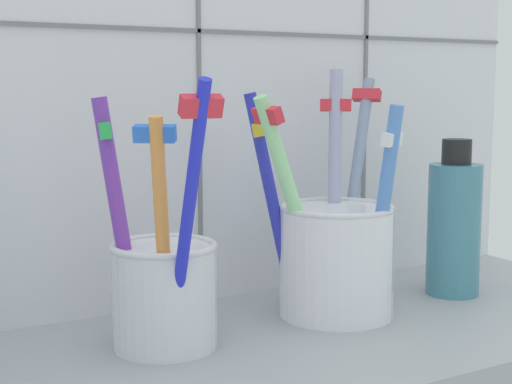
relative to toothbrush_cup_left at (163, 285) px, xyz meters
The scene contains 5 objects.
counter_slab 9.02cm from the toothbrush_cup_left, 17.67° to the right, with size 64.00×22.00×2.00cm, color #9EA3A8.
tile_wall_back 20.28cm from the toothbrush_cup_left, 54.19° to the left, with size 64.00×2.20×45.00cm.
toothbrush_cup_left is the anchor object (origin of this frame).
toothbrush_cup_right 13.89cm from the toothbrush_cup_left, ahead, with size 14.60×10.68×18.04cm.
soap_bottle 25.56cm from the toothbrush_cup_left, ahead, with size 4.26×4.26×12.59cm.
Camera 1 is at (-26.54, -42.25, 18.90)cm, focal length 54.35 mm.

